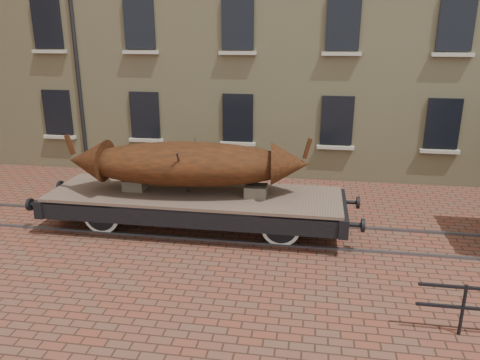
# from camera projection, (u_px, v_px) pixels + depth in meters

# --- Properties ---
(ground) EXTENTS (90.00, 90.00, 0.00)m
(ground) POSITION_uv_depth(u_px,v_px,m) (300.00, 235.00, 12.44)
(ground) COLOR brown
(rail_track) EXTENTS (30.00, 1.52, 0.06)m
(rail_track) POSITION_uv_depth(u_px,v_px,m) (300.00, 234.00, 12.43)
(rail_track) COLOR #59595E
(rail_track) RESTS_ON ground
(flatcar_wagon) EXTENTS (8.82, 2.39, 1.33)m
(flatcar_wagon) POSITION_uv_depth(u_px,v_px,m) (195.00, 200.00, 12.62)
(flatcar_wagon) COLOR brown
(flatcar_wagon) RESTS_ON ground
(iron_boat) EXTENTS (6.47, 2.30, 1.56)m
(iron_boat) POSITION_uv_depth(u_px,v_px,m) (187.00, 164.00, 12.33)
(iron_boat) COLOR #4B200C
(iron_boat) RESTS_ON flatcar_wagon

